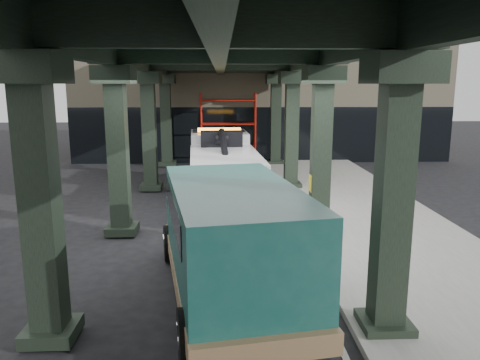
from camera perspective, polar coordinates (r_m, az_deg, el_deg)
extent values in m
plane|color=black|center=(12.56, -0.50, -9.34)|extent=(90.00, 90.00, 0.00)
cube|color=gray|center=(15.21, 16.56, -5.76)|extent=(5.00, 40.00, 0.15)
cube|color=silver|center=(14.59, 6.00, -6.36)|extent=(0.12, 38.00, 0.01)
cube|color=black|center=(8.50, 18.12, -2.54)|extent=(0.55, 0.55, 5.00)
cube|color=black|center=(8.27, 19.12, 12.76)|extent=(1.10, 1.10, 0.50)
cube|color=black|center=(9.33, 17.18, -16.51)|extent=(0.90, 0.90, 0.24)
cube|color=black|center=(14.18, 9.82, 3.37)|extent=(0.55, 0.55, 5.00)
cube|color=black|center=(14.04, 10.15, 12.49)|extent=(1.10, 1.10, 0.50)
cube|color=black|center=(14.69, 9.51, -5.62)|extent=(0.90, 0.90, 0.24)
cube|color=black|center=(20.04, 6.30, 5.85)|extent=(0.55, 0.55, 5.00)
cube|color=black|center=(19.94, 6.45, 12.30)|extent=(1.10, 1.10, 0.50)
cube|color=black|center=(20.41, 6.15, -0.64)|extent=(0.90, 0.90, 0.24)
cube|color=black|center=(25.97, 4.36, 7.20)|extent=(0.55, 0.55, 5.00)
cube|color=black|center=(25.89, 4.44, 12.17)|extent=(1.10, 1.10, 0.50)
cube|color=black|center=(26.25, 4.29, 2.15)|extent=(0.90, 0.90, 0.24)
cube|color=black|center=(8.55, -23.13, -2.84)|extent=(0.55, 0.55, 5.00)
cube|color=black|center=(8.32, -24.39, 12.36)|extent=(1.10, 1.10, 0.50)
cube|color=black|center=(9.37, -21.96, -16.72)|extent=(0.90, 0.90, 0.24)
cube|color=black|center=(14.21, -14.63, 3.18)|extent=(0.55, 0.55, 5.00)
cube|color=black|center=(14.07, -15.10, 12.28)|extent=(1.10, 1.10, 0.50)
cube|color=black|center=(14.71, -14.16, -5.79)|extent=(0.90, 0.90, 0.24)
cube|color=black|center=(20.06, -11.00, 5.72)|extent=(0.55, 0.55, 5.00)
cube|color=black|center=(19.96, -11.25, 12.15)|extent=(1.10, 1.10, 0.50)
cube|color=black|center=(20.42, -10.75, -0.77)|extent=(0.90, 0.90, 0.24)
cube|color=black|center=(25.98, -9.00, 7.09)|extent=(0.55, 0.55, 5.00)
cube|color=black|center=(25.91, -9.16, 12.06)|extent=(1.10, 1.10, 0.50)
cube|color=black|center=(26.27, -8.84, 2.04)|extent=(0.90, 0.90, 0.24)
cube|color=black|center=(14.08, 10.27, 15.75)|extent=(0.35, 32.00, 1.10)
cube|color=black|center=(14.10, -15.28, 15.53)|extent=(0.35, 32.00, 1.10)
cube|color=black|center=(13.77, -2.53, 16.01)|extent=(0.35, 32.00, 1.10)
cube|color=black|center=(13.84, -2.55, 18.91)|extent=(7.40, 32.00, 0.30)
cube|color=#C6B793|center=(31.82, 2.08, 10.74)|extent=(22.00, 10.00, 8.00)
cylinder|color=red|center=(26.77, -4.68, 6.25)|extent=(0.08, 0.08, 4.00)
cylinder|color=red|center=(25.97, -4.75, 6.09)|extent=(0.08, 0.08, 4.00)
cylinder|color=red|center=(26.81, 1.78, 6.29)|extent=(0.08, 0.08, 4.00)
cylinder|color=red|center=(26.01, 1.90, 6.13)|extent=(0.08, 0.08, 4.00)
cylinder|color=red|center=(26.86, -1.44, 4.16)|extent=(3.00, 0.08, 0.08)
cylinder|color=red|center=(26.72, -1.45, 6.92)|extent=(3.00, 0.08, 0.08)
cylinder|color=red|center=(26.64, -1.46, 9.71)|extent=(3.00, 0.08, 0.08)
cube|color=black|center=(17.88, -2.06, -0.60)|extent=(1.48, 7.65, 0.25)
cube|color=silver|center=(20.26, -2.55, 3.33)|extent=(2.53, 2.57, 1.82)
cube|color=silver|center=(21.39, -2.70, 2.39)|extent=(2.42, 0.86, 0.91)
cube|color=black|center=(20.45, -2.61, 4.83)|extent=(2.31, 1.45, 0.86)
cube|color=silver|center=(16.61, -1.82, 0.77)|extent=(2.74, 5.21, 1.42)
cube|color=orange|center=(19.94, -2.55, 6.12)|extent=(1.84, 0.40, 0.16)
cube|color=black|center=(18.45, -2.27, 5.05)|extent=(1.66, 0.71, 0.61)
cylinder|color=black|center=(16.68, -1.88, 3.47)|extent=(0.46, 3.55, 1.36)
cube|color=black|center=(14.35, -1.08, -5.15)|extent=(0.39, 1.43, 0.18)
cube|color=black|center=(13.69, -0.84, -6.21)|extent=(1.63, 0.35, 0.18)
cylinder|color=black|center=(20.70, -5.66, 0.61)|extent=(0.42, 1.13, 1.11)
cylinder|color=silver|center=(20.70, -5.66, 0.61)|extent=(0.43, 0.64, 0.61)
cylinder|color=black|center=(20.82, 0.49, 0.73)|extent=(0.42, 1.13, 1.11)
cylinder|color=silver|center=(20.82, 0.49, 0.73)|extent=(0.43, 0.64, 0.61)
cylinder|color=black|center=(17.43, -5.62, -1.48)|extent=(0.42, 1.13, 1.11)
cylinder|color=silver|center=(17.43, -5.62, -1.48)|extent=(0.43, 0.64, 0.61)
cylinder|color=black|center=(17.57, 1.67, -1.32)|extent=(0.42, 1.13, 1.11)
cylinder|color=silver|center=(17.57, 1.67, -1.32)|extent=(0.43, 0.64, 0.61)
cylinder|color=black|center=(16.15, -5.60, -2.53)|extent=(0.42, 1.13, 1.11)
cylinder|color=silver|center=(16.15, -5.60, -2.53)|extent=(0.43, 0.64, 0.61)
cylinder|color=black|center=(16.30, 2.26, -2.35)|extent=(0.42, 1.13, 1.11)
cylinder|color=silver|center=(16.30, 2.26, -2.35)|extent=(0.43, 0.64, 0.61)
cube|color=#13453F|center=(12.30, -3.46, -4.67)|extent=(2.43, 1.58, 0.99)
cube|color=#13453F|center=(9.31, -0.73, -7.22)|extent=(3.12, 5.28, 2.15)
cube|color=olive|center=(10.03, -1.21, -11.19)|extent=(3.37, 6.49, 0.39)
cube|color=black|center=(11.65, -3.19, -1.11)|extent=(2.20, 0.83, 0.92)
cube|color=black|center=(9.46, -1.12, -3.42)|extent=(2.98, 4.31, 0.61)
cube|color=silver|center=(12.98, -3.82, -5.83)|extent=(2.20, 0.50, 0.33)
cylinder|color=black|center=(12.32, -8.52, -7.61)|extent=(0.46, 0.97, 0.93)
cylinder|color=silver|center=(12.32, -8.52, -7.61)|extent=(0.43, 0.56, 0.51)
cylinder|color=black|center=(12.62, 1.61, -7.01)|extent=(0.46, 0.97, 0.93)
cylinder|color=silver|center=(12.62, 1.61, -7.01)|extent=(0.43, 0.56, 0.51)
cylinder|color=black|center=(8.09, -6.41, -18.35)|extent=(0.46, 0.97, 0.93)
cylinder|color=silver|center=(8.09, -6.41, -18.35)|extent=(0.43, 0.56, 0.51)
cylinder|color=black|center=(8.54, 9.16, -16.71)|extent=(0.46, 0.97, 0.93)
cylinder|color=silver|center=(8.54, 9.16, -16.71)|extent=(0.43, 0.56, 0.51)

